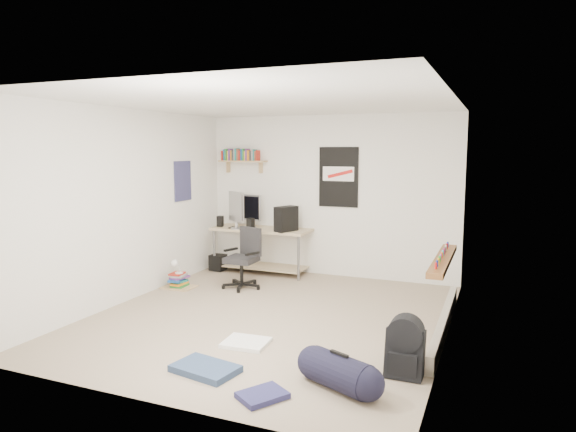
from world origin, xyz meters
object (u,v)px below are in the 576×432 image
at_px(book_stack, 179,277).
at_px(desk, 263,250).
at_px(office_chair, 241,254).
at_px(backpack, 405,353).
at_px(duffel_bag, 339,373).

bearing_deg(book_stack, desk, 61.38).
distance_m(office_chair, backpack, 3.35).
relative_size(duffel_bag, book_stack, 1.24).
distance_m(desk, duffel_bag, 4.18).
relative_size(desk, backpack, 3.64).
distance_m(backpack, duffel_bag, 0.66).
height_order(office_chair, duffel_bag, office_chair).
bearing_deg(office_chair, book_stack, -139.55).
bearing_deg(office_chair, desk, 116.24).
height_order(desk, duffel_bag, desk).
xyz_separation_m(desk, backpack, (2.78, -2.99, -0.16)).
distance_m(office_chair, book_stack, 0.97).
relative_size(backpack, duffel_bag, 0.75).
distance_m(desk, book_stack, 1.51).
bearing_deg(backpack, duffel_bag, -134.10).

